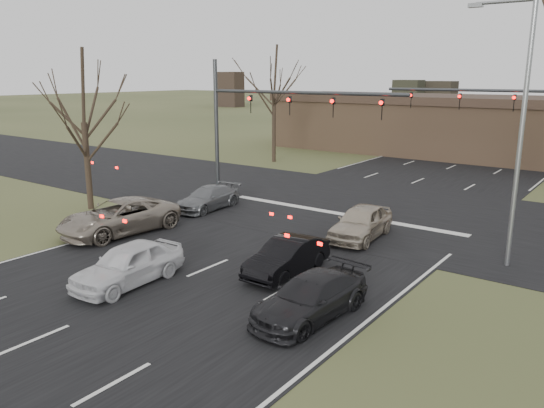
{
  "coord_description": "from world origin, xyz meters",
  "views": [
    {
      "loc": [
        13.1,
        -10.73,
        7.09
      ],
      "look_at": [
        0.72,
        6.1,
        2.0
      ],
      "focal_mm": 35.0,
      "sensor_mm": 36.0,
      "label": 1
    }
  ],
  "objects_px": {
    "car_black_hatch": "(287,257)",
    "car_grey_ahead": "(208,198)",
    "mast_arm_far": "(519,112)",
    "car_silver_ahead": "(361,222)",
    "car_charcoal_sedan": "(311,297)",
    "streetlight_right_near": "(518,118)",
    "car_white_sedan": "(128,264)",
    "building": "(503,128)",
    "car_silver_suv": "(119,217)",
    "mast_arm_near": "(260,112)"
  },
  "relations": [
    {
      "from": "streetlight_right_near",
      "to": "building",
      "type": "bearing_deg",
      "value": 103.69
    },
    {
      "from": "building",
      "to": "streetlight_right_near",
      "type": "distance_m",
      "value": 28.97
    },
    {
      "from": "building",
      "to": "mast_arm_far",
      "type": "bearing_deg",
      "value": -74.42
    },
    {
      "from": "streetlight_right_near",
      "to": "car_silver_suv",
      "type": "height_order",
      "value": "streetlight_right_near"
    },
    {
      "from": "car_black_hatch",
      "to": "building",
      "type": "bearing_deg",
      "value": 90.04
    },
    {
      "from": "car_black_hatch",
      "to": "car_grey_ahead",
      "type": "height_order",
      "value": "car_black_hatch"
    },
    {
      "from": "mast_arm_far",
      "to": "mast_arm_near",
      "type": "bearing_deg",
      "value": -138.78
    },
    {
      "from": "car_black_hatch",
      "to": "car_grey_ahead",
      "type": "xyz_separation_m",
      "value": [
        -8.96,
        5.38,
        -0.04
      ]
    },
    {
      "from": "streetlight_right_near",
      "to": "car_charcoal_sedan",
      "type": "xyz_separation_m",
      "value": [
        -3.5,
        -8.21,
        -4.95
      ]
    },
    {
      "from": "building",
      "to": "mast_arm_near",
      "type": "bearing_deg",
      "value": -106.13
    },
    {
      "from": "car_charcoal_sedan",
      "to": "car_silver_ahead",
      "type": "distance_m",
      "value": 8.41
    },
    {
      "from": "streetlight_right_near",
      "to": "car_black_hatch",
      "type": "distance_m",
      "value": 9.69
    },
    {
      "from": "car_silver_suv",
      "to": "car_silver_ahead",
      "type": "height_order",
      "value": "car_silver_suv"
    },
    {
      "from": "car_charcoal_sedan",
      "to": "streetlight_right_near",
      "type": "bearing_deg",
      "value": 71.88
    },
    {
      "from": "mast_arm_near",
      "to": "car_black_hatch",
      "type": "relative_size",
      "value": 3.06
    },
    {
      "from": "mast_arm_far",
      "to": "car_black_hatch",
      "type": "height_order",
      "value": "mast_arm_far"
    },
    {
      "from": "mast_arm_far",
      "to": "car_charcoal_sedan",
      "type": "xyz_separation_m",
      "value": [
        -0.86,
        -21.21,
        -4.38
      ]
    },
    {
      "from": "mast_arm_far",
      "to": "car_silver_suv",
      "type": "xyz_separation_m",
      "value": [
        -12.62,
        -19.02,
        -4.24
      ]
    },
    {
      "from": "car_white_sedan",
      "to": "car_grey_ahead",
      "type": "distance_m",
      "value": 10.74
    },
    {
      "from": "car_black_hatch",
      "to": "car_grey_ahead",
      "type": "distance_m",
      "value": 10.45
    },
    {
      "from": "mast_arm_far",
      "to": "car_grey_ahead",
      "type": "height_order",
      "value": "mast_arm_far"
    },
    {
      "from": "mast_arm_near",
      "to": "streetlight_right_near",
      "type": "relative_size",
      "value": 1.21
    },
    {
      "from": "mast_arm_near",
      "to": "mast_arm_far",
      "type": "distance_m",
      "value": 15.17
    },
    {
      "from": "streetlight_right_near",
      "to": "car_grey_ahead",
      "type": "xyz_separation_m",
      "value": [
        -15.08,
        -0.28,
        -4.98
      ]
    },
    {
      "from": "car_white_sedan",
      "to": "car_silver_ahead",
      "type": "relative_size",
      "value": 0.98
    },
    {
      "from": "car_grey_ahead",
      "to": "car_silver_ahead",
      "type": "xyz_separation_m",
      "value": [
        9.13,
        0.12,
        0.13
      ]
    },
    {
      "from": "car_white_sedan",
      "to": "car_charcoal_sedan",
      "type": "xyz_separation_m",
      "value": [
        6.5,
        1.53,
        -0.09
      ]
    },
    {
      "from": "car_grey_ahead",
      "to": "car_charcoal_sedan",
      "type": "bearing_deg",
      "value": -37.93
    },
    {
      "from": "car_white_sedan",
      "to": "car_charcoal_sedan",
      "type": "bearing_deg",
      "value": 10.07
    },
    {
      "from": "car_charcoal_sedan",
      "to": "car_grey_ahead",
      "type": "distance_m",
      "value": 14.04
    },
    {
      "from": "car_white_sedan",
      "to": "car_black_hatch",
      "type": "xyz_separation_m",
      "value": [
        3.87,
        4.08,
        -0.07
      ]
    },
    {
      "from": "mast_arm_far",
      "to": "streetlight_right_near",
      "type": "relative_size",
      "value": 1.11
    },
    {
      "from": "car_white_sedan",
      "to": "car_black_hatch",
      "type": "height_order",
      "value": "car_white_sedan"
    },
    {
      "from": "car_black_hatch",
      "to": "car_silver_ahead",
      "type": "relative_size",
      "value": 0.91
    },
    {
      "from": "car_charcoal_sedan",
      "to": "car_grey_ahead",
      "type": "relative_size",
      "value": 1.04
    },
    {
      "from": "car_grey_ahead",
      "to": "streetlight_right_near",
      "type": "bearing_deg",
      "value": -2.47
    },
    {
      "from": "car_grey_ahead",
      "to": "mast_arm_far",
      "type": "bearing_deg",
      "value": 43.34
    },
    {
      "from": "car_black_hatch",
      "to": "car_white_sedan",
      "type": "bearing_deg",
      "value": -134.68
    },
    {
      "from": "car_silver_suv",
      "to": "car_silver_ahead",
      "type": "relative_size",
      "value": 1.28
    },
    {
      "from": "mast_arm_far",
      "to": "car_silver_ahead",
      "type": "distance_m",
      "value": 14.23
    },
    {
      "from": "mast_arm_near",
      "to": "streetlight_right_near",
      "type": "xyz_separation_m",
      "value": [
        14.05,
        -3.0,
        0.51
      ]
    },
    {
      "from": "building",
      "to": "mast_arm_near",
      "type": "relative_size",
      "value": 3.5
    },
    {
      "from": "car_black_hatch",
      "to": "car_silver_suv",
      "type": "bearing_deg",
      "value": -178.91
    },
    {
      "from": "building",
      "to": "car_black_hatch",
      "type": "xyz_separation_m",
      "value": [
        0.7,
        -33.66,
        -2.01
      ]
    },
    {
      "from": "mast_arm_far",
      "to": "car_black_hatch",
      "type": "xyz_separation_m",
      "value": [
        -3.49,
        -18.66,
        -4.36
      ]
    },
    {
      "from": "car_silver_suv",
      "to": "car_black_hatch",
      "type": "bearing_deg",
      "value": 7.69
    },
    {
      "from": "building",
      "to": "car_black_hatch",
      "type": "height_order",
      "value": "building"
    },
    {
      "from": "building",
      "to": "car_silver_ahead",
      "type": "height_order",
      "value": "building"
    },
    {
      "from": "car_charcoal_sedan",
      "to": "car_silver_ahead",
      "type": "xyz_separation_m",
      "value": [
        -2.45,
        8.05,
        0.11
      ]
    },
    {
      "from": "car_silver_suv",
      "to": "car_grey_ahead",
      "type": "height_order",
      "value": "car_silver_suv"
    }
  ]
}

